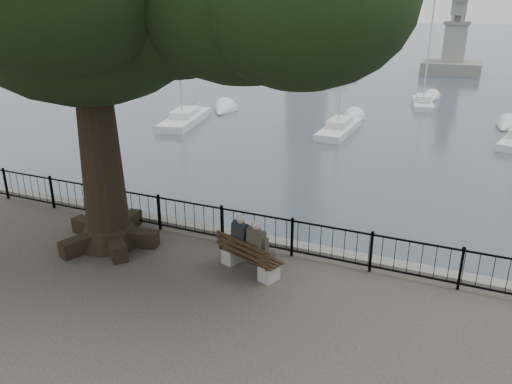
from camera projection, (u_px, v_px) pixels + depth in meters
The scene contains 10 objects.
harbor at pixel (263, 257), 13.80m from camera, with size 260.00×260.00×1.20m.
railing at pixel (256, 229), 13.00m from camera, with size 22.06×0.06×1.00m.
bench at pixel (249, 260), 11.96m from camera, with size 1.80×1.07×0.91m.
person_left at pixel (245, 243), 12.04m from camera, with size 0.58×0.79×1.44m.
person_right at pixel (260, 249), 11.71m from camera, with size 0.58×0.79×1.44m.
lion_monument at pixel (453, 53), 52.65m from camera, with size 5.91×5.91×8.74m.
sailboat_a at pixel (185, 117), 31.43m from camera, with size 3.01×6.32×12.37m.
sailboat_b at pixel (339, 127), 29.06m from camera, with size 1.53×5.28×11.58m.
sailboat_f at pixel (423, 102), 36.67m from camera, with size 2.02×4.93×9.88m.
sailboat_h at pixel (339, 80), 47.19m from camera, with size 2.74×4.80×10.31m.
Camera 1 is at (4.74, -8.32, 6.07)m, focal length 35.00 mm.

